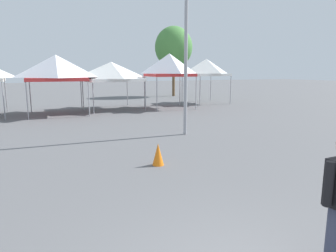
# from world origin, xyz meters

# --- Properties ---
(canopy_tent_behind_left) EXTENTS (3.52, 3.52, 3.49)m
(canopy_tent_behind_left) POSITION_xyz_m (-0.84, 16.94, 2.74)
(canopy_tent_behind_left) COLOR #9E9EA3
(canopy_tent_behind_left) RESTS_ON ground
(canopy_tent_far_right) EXTENTS (3.75, 3.75, 3.15)m
(canopy_tent_far_right) POSITION_xyz_m (2.68, 17.94, 2.51)
(canopy_tent_far_right) COLOR #9E9EA3
(canopy_tent_far_right) RESTS_ON ground
(canopy_tent_right_of_center) EXTENTS (3.07, 3.07, 3.72)m
(canopy_tent_right_of_center) POSITION_xyz_m (6.46, 16.97, 2.95)
(canopy_tent_right_of_center) COLOR #9E9EA3
(canopy_tent_right_of_center) RESTS_ON ground
(canopy_tent_left_of_center) EXTENTS (3.00, 3.00, 3.49)m
(canopy_tent_left_of_center) POSITION_xyz_m (10.53, 18.85, 2.82)
(canopy_tent_left_of_center) COLOR #9E9EA3
(canopy_tent_left_of_center) RESTS_ON ground
(tree_behind_tents_center) EXTENTS (3.74, 3.74, 6.93)m
(tree_behind_tents_center) POSITION_xyz_m (11.06, 26.00, 4.86)
(tree_behind_tents_center) COLOR brown
(tree_behind_tents_center) RESTS_ON ground
(traffic_cone_lot_center) EXTENTS (0.32, 0.32, 0.62)m
(traffic_cone_lot_center) POSITION_xyz_m (0.77, 5.28, 0.31)
(traffic_cone_lot_center) COLOR orange
(traffic_cone_lot_center) RESTS_ON ground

